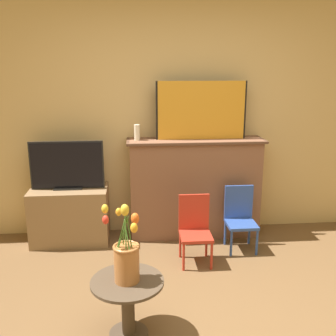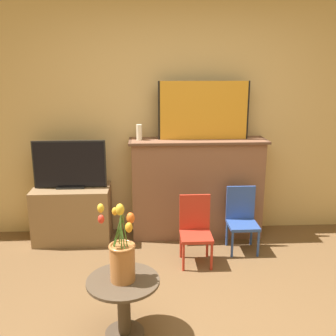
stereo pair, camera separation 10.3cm
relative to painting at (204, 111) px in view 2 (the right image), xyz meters
name	(u,v)px [view 2 (the right image)]	position (x,y,z in m)	size (l,w,h in m)	color
wall_back	(179,111)	(-0.24, 0.20, -0.03)	(8.00, 0.06, 2.70)	tan
fireplace_mantel	(197,187)	(-0.06, -0.01, -0.83)	(1.45, 0.39, 1.08)	brown
painting	(204,111)	(0.00, 0.00, 0.00)	(0.95, 0.03, 0.60)	black
mantel_candle	(139,132)	(-0.67, -0.01, -0.22)	(0.06, 0.06, 0.16)	silver
tv_stand	(73,214)	(-1.40, -0.07, -1.09)	(0.80, 0.44, 0.59)	olive
tv_monitor	(70,165)	(-1.40, -0.07, -0.55)	(0.75, 0.12, 0.50)	black
chair_red	(195,227)	(-0.15, -0.62, -1.03)	(0.29, 0.29, 0.65)	#B22D1E
chair_blue	(242,217)	(0.36, -0.38, -1.03)	(0.29, 0.29, 0.65)	#2D4C99
side_table	(124,299)	(-0.77, -1.66, -1.09)	(0.50, 0.50, 0.43)	#4C3D2D
vase_tulips	(122,257)	(-0.77, -1.67, -0.78)	(0.24, 0.24, 0.57)	#AD6B38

